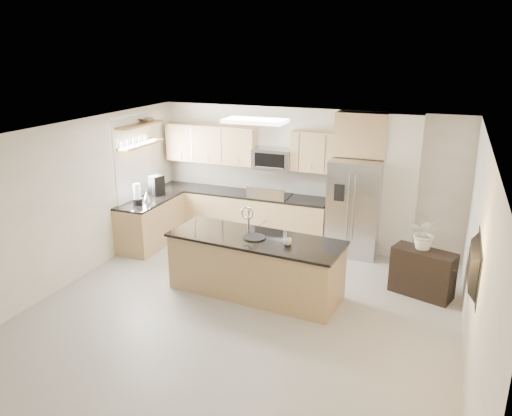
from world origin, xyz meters
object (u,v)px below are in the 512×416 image
at_px(coffee_maker, 157,186).
at_px(bowl, 146,119).
at_px(flower_vase, 427,225).
at_px(television, 469,265).
at_px(microwave, 273,159).
at_px(kettle, 147,196).
at_px(refrigerator, 355,207).
at_px(island, 255,265).
at_px(blender, 137,196).
at_px(credenza, 422,273).
at_px(range, 270,217).
at_px(platter, 254,237).
at_px(cup, 288,242).

xyz_separation_m(coffee_maker, bowl, (-0.16, 0.03, 1.28)).
distance_m(bowl, flower_vase, 5.39).
bearing_deg(television, microwave, 47.25).
bearing_deg(microwave, television, -42.75).
distance_m(microwave, kettle, 2.50).
xyz_separation_m(refrigerator, flower_vase, (1.30, -1.23, 0.24)).
bearing_deg(island, blender, 168.11).
xyz_separation_m(island, credenza, (2.43, 0.88, -0.10)).
height_order(range, refrigerator, refrigerator).
xyz_separation_m(microwave, platter, (0.55, -2.36, -0.69)).
relative_size(microwave, television, 0.71).
relative_size(credenza, cup, 7.21).
distance_m(cup, television, 2.56).
distance_m(cup, kettle, 3.32).
relative_size(blender, coffee_maker, 1.05).
relative_size(range, island, 0.41).
height_order(refrigerator, kettle, refrigerator).
height_order(platter, kettle, kettle).
bearing_deg(bowl, blender, -76.28).
xyz_separation_m(blender, television, (5.58, -1.68, 0.26)).
xyz_separation_m(platter, flower_vase, (2.41, 0.97, 0.19)).
relative_size(cup, platter, 0.37).
height_order(island, cup, island).
bearing_deg(island, kettle, 163.35).
relative_size(range, blender, 2.83).
relative_size(microwave, flower_vase, 0.99).
xyz_separation_m(credenza, coffee_maker, (-5.08, 0.58, 0.73)).
distance_m(blender, coffee_maker, 0.69).
bearing_deg(kettle, range, 30.97).
bearing_deg(refrigerator, bowl, -170.18).
bearing_deg(cup, platter, 171.56).
bearing_deg(platter, bowl, 151.60).
bearing_deg(credenza, range, 173.78).
bearing_deg(platter, island, 78.37).
bearing_deg(blender, credenza, 1.17).
bearing_deg(refrigerator, credenza, -44.28).
distance_m(range, island, 2.28).
relative_size(refrigerator, blender, 4.43).
distance_m(microwave, cup, 2.76).
height_order(microwave, credenza, microwave).
distance_m(range, microwave, 1.16).
distance_m(refrigerator, coffee_maker, 3.83).
distance_m(microwave, blender, 2.65).
bearing_deg(flower_vase, cup, -150.61).
distance_m(cup, platter, 0.56).
relative_size(microwave, cup, 5.89).
height_order(kettle, coffee_maker, coffee_maker).
bearing_deg(refrigerator, television, -58.96).
xyz_separation_m(coffee_maker, television, (5.61, -2.37, 0.25)).
xyz_separation_m(cup, platter, (-0.55, 0.08, -0.04)).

